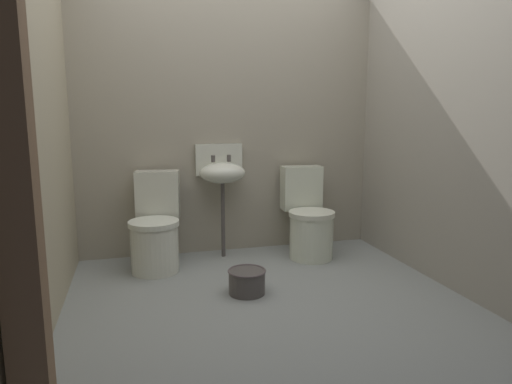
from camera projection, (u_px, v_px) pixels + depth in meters
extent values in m
cube|color=gray|center=(267.00, 306.00, 3.13)|extent=(3.08, 2.84, 0.08)
cube|color=#A29985|center=(228.00, 125.00, 4.14)|extent=(3.08, 0.10, 2.31)
cube|color=tan|center=(35.00, 132.00, 2.67)|extent=(0.10, 2.64, 2.31)
cube|color=gray|center=(445.00, 128.00, 3.38)|extent=(0.10, 2.64, 2.31)
cube|color=brown|center=(11.00, 146.00, 1.59)|extent=(0.14, 0.14, 2.31)
cylinder|color=silver|center=(155.00, 249.00, 3.66)|extent=(0.44, 0.44, 0.38)
cylinder|color=silver|center=(154.00, 223.00, 3.62)|extent=(0.46, 0.46, 0.04)
cube|color=silver|center=(158.00, 194.00, 3.88)|extent=(0.39, 0.24, 0.40)
cylinder|color=silver|center=(311.00, 237.00, 4.00)|extent=(0.40, 0.40, 0.38)
cylinder|color=silver|center=(312.00, 214.00, 3.96)|extent=(0.42, 0.42, 0.04)
cube|color=silver|center=(301.00, 188.00, 4.22)|extent=(0.37, 0.19, 0.40)
cylinder|color=#504A47|center=(223.00, 220.00, 4.02)|extent=(0.04, 0.04, 0.66)
ellipsoid|color=silver|center=(222.00, 173.00, 3.95)|extent=(0.40, 0.32, 0.18)
cube|color=silver|center=(219.00, 160.00, 4.09)|extent=(0.42, 0.04, 0.28)
cylinder|color=#504A47|center=(213.00, 159.00, 3.97)|extent=(0.04, 0.04, 0.06)
cylinder|color=#504A47|center=(229.00, 158.00, 4.00)|extent=(0.04, 0.04, 0.06)
cylinder|color=#504A47|center=(247.00, 282.00, 3.23)|extent=(0.26, 0.26, 0.17)
torus|color=#54494A|center=(247.00, 271.00, 3.21)|extent=(0.27, 0.27, 0.02)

